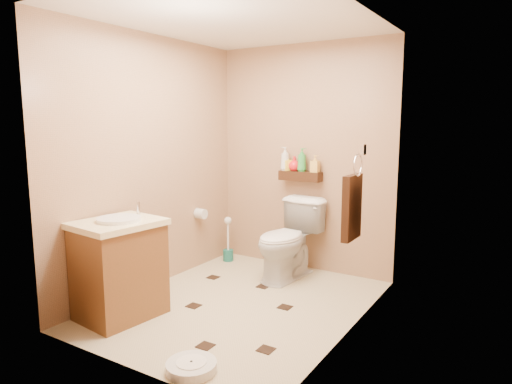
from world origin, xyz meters
The scene contains 19 objects.
ground centered at (0.00, 0.00, 0.00)m, with size 2.50×2.50×0.00m, color #BDB08A.
wall_back centered at (0.00, 1.25, 1.20)m, with size 2.00×0.04×2.40m, color #9F785A.
wall_front centered at (0.00, -1.25, 1.20)m, with size 2.00×0.04×2.40m, color #9F785A.
wall_left centered at (-1.00, 0.00, 1.20)m, with size 0.04×2.50×2.40m, color #9F785A.
wall_right centered at (1.00, 0.00, 1.20)m, with size 0.04×2.50×2.40m, color #9F785A.
ceiling centered at (0.00, 0.00, 2.40)m, with size 2.00×2.50×0.02m, color silver.
wall_shelf centered at (0.00, 1.17, 1.02)m, with size 0.46×0.14×0.10m, color #381B0F.
floor_accents centered at (0.04, -0.09, 0.00)m, with size 1.34×1.35×0.01m.
toilet centered at (0.04, 0.83, 0.40)m, with size 0.45×0.79×0.81m, color white.
vanity centered at (-0.70, -0.72, 0.42)m, with size 0.62×0.72×0.93m.
bathroom_scale centered at (0.34, -1.07, 0.03)m, with size 0.42×0.42×0.07m.
toilet_brush centered at (-0.82, 0.99, 0.18)m, with size 0.12×0.12×0.52m.
towel_ring centered at (0.91, 0.25, 0.95)m, with size 0.12×0.30×0.76m.
toilet_paper centered at (-0.94, 0.65, 0.60)m, with size 0.12×0.11×0.12m.
bottle_a centered at (-0.18, 1.17, 1.20)m, with size 0.10×0.10×0.25m, color silver.
bottle_b centered at (-0.16, 1.17, 1.16)m, with size 0.08×0.08×0.17m, color yellow.
bottle_c centered at (-0.07, 1.17, 1.15)m, with size 0.12×0.12×0.16m, color red.
bottle_d centered at (0.02, 1.17, 1.19)m, with size 0.10×0.10×0.25m, color green.
bottle_e centered at (0.17, 1.17, 1.16)m, with size 0.08×0.08×0.18m, color gold.
Camera 1 is at (2.13, -3.17, 1.59)m, focal length 32.00 mm.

